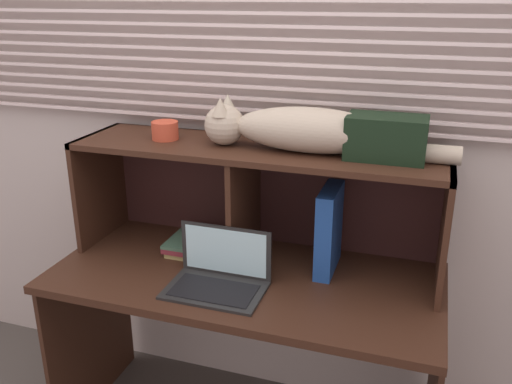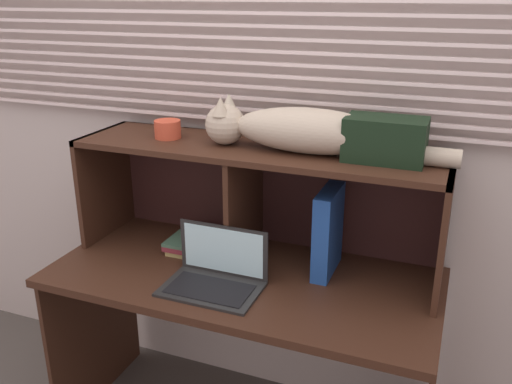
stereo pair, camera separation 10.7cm
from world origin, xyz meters
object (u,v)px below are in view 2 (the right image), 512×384
(binder_upright, at_px, (328,231))
(storage_box, at_px, (385,139))
(laptop, at_px, (215,275))
(book_stack, at_px, (197,241))
(cat, at_px, (298,130))
(small_basket, at_px, (168,129))

(binder_upright, height_order, storage_box, storage_box)
(laptop, xyz_separation_m, book_stack, (-0.20, 0.24, -0.01))
(cat, relative_size, laptop, 2.63)
(binder_upright, relative_size, storage_box, 1.21)
(laptop, bearing_deg, storage_box, 25.89)
(cat, distance_m, book_stack, 0.64)
(cat, relative_size, small_basket, 8.85)
(storage_box, bearing_deg, cat, -180.00)
(small_basket, distance_m, storage_box, 0.81)
(cat, distance_m, binder_upright, 0.38)
(binder_upright, bearing_deg, small_basket, 180.00)
(binder_upright, bearing_deg, cat, -180.00)
(laptop, bearing_deg, book_stack, 128.70)
(small_basket, xyz_separation_m, storage_box, (0.81, 0.00, 0.04))
(binder_upright, distance_m, storage_box, 0.40)
(binder_upright, xyz_separation_m, small_basket, (-0.64, 0.00, 0.32))
(small_basket, bearing_deg, binder_upright, 0.00)
(binder_upright, bearing_deg, storage_box, 0.00)
(book_stack, distance_m, storage_box, 0.85)
(cat, height_order, laptop, cat)
(laptop, xyz_separation_m, storage_box, (0.51, 0.25, 0.47))
(small_basket, relative_size, storage_box, 0.38)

